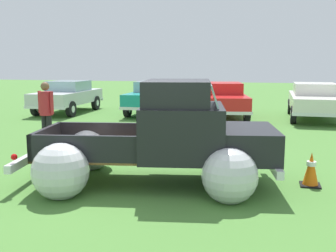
% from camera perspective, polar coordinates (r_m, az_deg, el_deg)
% --- Properties ---
extents(ground_plane, '(80.00, 80.00, 0.00)m').
position_cam_1_polar(ground_plane, '(7.52, -2.89, -8.14)').
color(ground_plane, '#477A33').
extents(vintage_pickup_truck, '(4.87, 3.36, 1.96)m').
position_cam_1_polar(vintage_pickup_truck, '(7.29, 0.09, -2.53)').
color(vintage_pickup_truck, black).
rests_on(vintage_pickup_truck, ground).
extents(show_car_0, '(1.97, 4.30, 1.43)m').
position_cam_1_polar(show_car_0, '(18.49, -14.30, 4.32)').
color(show_car_0, black).
rests_on(show_car_0, ground).
extents(show_car_1, '(1.96, 4.36, 1.43)m').
position_cam_1_polar(show_car_1, '(17.56, -1.89, 4.36)').
color(show_car_1, black).
rests_on(show_car_1, ground).
extents(show_car_2, '(2.59, 4.69, 1.43)m').
position_cam_1_polar(show_car_2, '(16.45, 7.95, 3.96)').
color(show_car_2, black).
rests_on(show_car_2, ground).
extents(show_car_3, '(1.94, 4.70, 1.43)m').
position_cam_1_polar(show_car_3, '(16.91, 20.40, 3.63)').
color(show_car_3, black).
rests_on(show_car_3, ground).
extents(spectator_0, '(0.54, 0.41, 1.73)m').
position_cam_1_polar(spectator_0, '(11.09, -17.22, 2.27)').
color(spectator_0, black).
rests_on(spectator_0, ground).
extents(lane_cone_0, '(0.36, 0.36, 0.63)m').
position_cam_1_polar(lane_cone_0, '(9.96, -10.01, -2.14)').
color(lane_cone_0, black).
rests_on(lane_cone_0, ground).
extents(lane_cone_1, '(0.36, 0.36, 0.63)m').
position_cam_1_polar(lane_cone_1, '(7.68, 19.98, -5.91)').
color(lane_cone_1, black).
rests_on(lane_cone_1, ground).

